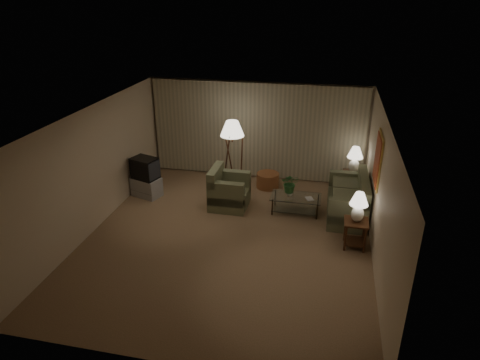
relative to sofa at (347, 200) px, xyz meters
name	(u,v)px	position (x,y,z in m)	size (l,w,h in m)	color
ground	(228,238)	(-2.50, -1.57, -0.39)	(7.00, 7.00, 0.00)	#A3765A
room_shell	(244,139)	(-2.48, -0.06, 1.36)	(6.04, 7.02, 2.72)	beige
sofa	(347,200)	(0.00, 0.00, 0.00)	(1.77, 0.91, 0.78)	#6E7552
armchair	(229,192)	(-2.81, -0.13, 0.01)	(0.95, 0.90, 0.79)	#6E7552
side_table_near	(355,230)	(0.15, -1.35, 0.02)	(0.49, 0.49, 0.60)	#3D1F10
side_table_far	(352,179)	(0.15, 1.25, 0.01)	(0.53, 0.44, 0.60)	#3D1F10
table_lamp_near	(359,205)	(0.15, -1.35, 0.59)	(0.37, 0.37, 0.65)	white
table_lamp_far	(355,158)	(0.15, 1.25, 0.62)	(0.40, 0.40, 0.69)	white
coffee_table	(296,202)	(-1.19, -0.10, -0.11)	(1.19, 0.65, 0.41)	silver
tv_cabinet	(147,187)	(-5.05, -0.01, -0.14)	(0.83, 0.66, 0.50)	#98989A
crt_tv	(145,168)	(-5.05, -0.01, 0.38)	(0.74, 0.63, 0.54)	black
floor_lamp	(232,155)	(-2.96, 0.82, 0.61)	(0.62, 0.62, 1.90)	#3D1F10
ottoman	(268,180)	(-2.06, 1.17, -0.19)	(0.60, 0.60, 0.40)	#955732
vase	(290,193)	(-1.34, -0.10, 0.10)	(0.14, 0.14, 0.15)	white
flowers	(290,181)	(-1.34, -0.10, 0.41)	(0.42, 0.37, 0.47)	#306E32
book	(306,199)	(-0.94, -0.20, 0.03)	(0.16, 0.22, 0.02)	olive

